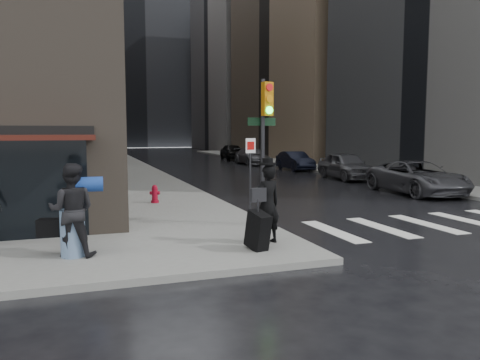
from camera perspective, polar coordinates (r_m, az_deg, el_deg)
The scene contains 16 objects.
ground at distance 11.18m, azimuth -1.92°, elevation -8.52°, with size 140.00×140.00×0.00m, color black.
sidewalk_left at distance 37.58m, azimuth -14.08°, elevation 1.62°, with size 4.00×50.00×0.15m, color slate.
sidewalk_right at distance 40.99m, azimuth 5.09°, elevation 2.12°, with size 3.00×50.00×0.15m, color slate.
crosswalk at distance 15.82m, azimuth 23.94°, elevation -4.72°, with size 8.50×3.00×0.01m.
bldg_left_far at distance 73.73m, azimuth -27.20°, elevation 13.26°, with size 22.00×20.00×26.00m, color #582B1E.
bldg_right_far at distance 74.94m, azimuth 4.24°, elevation 13.37°, with size 22.00×20.00×25.00m, color slate.
bldg_distant at distance 89.80m, azimuth -13.30°, elevation 14.24°, with size 40.00×12.00×32.00m, color slate.
man_overcoat at distance 10.93m, azimuth 3.12°, elevation -3.42°, with size 1.06×1.23×2.06m.
man_jeans at distance 10.46m, azimuth -19.85°, elevation -3.46°, with size 1.39×0.98×1.99m.
traffic_light at distance 13.09m, azimuth 2.88°, elevation 5.92°, with size 1.01×0.55×4.09m.
fire_hydrant at distance 17.65m, azimuth -10.34°, elevation -1.78°, with size 0.39×0.29×0.67m.
parked_car_0 at distance 22.40m, azimuth 20.79°, elevation 0.29°, with size 2.45×5.31×1.47m, color #444449.
parked_car_1 at distance 28.08m, azimuth 12.78°, elevation 1.72°, with size 1.88×4.68×1.59m, color #49494E.
parked_car_2 at distance 33.90m, azimuth 6.72°, elevation 2.32°, with size 1.43×4.10×1.35m, color black.
parked_car_3 at distance 39.72m, azimuth 1.47°, elevation 2.90°, with size 1.92×4.73×1.37m, color #515156.
parked_car_4 at distance 46.17m, azimuth -0.92°, elevation 3.44°, with size 1.84×4.58×1.56m, color black.
Camera 1 is at (-3.16, -10.35, 2.79)m, focal length 35.00 mm.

